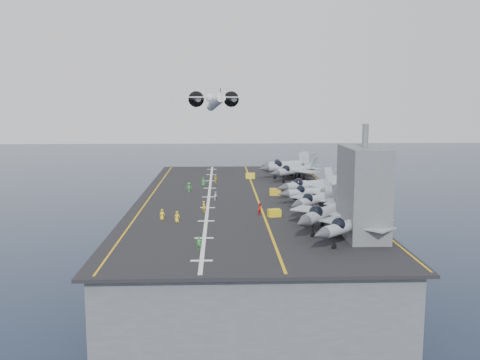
{
  "coord_description": "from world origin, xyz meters",
  "views": [
    {
      "loc": [
        -3.82,
        -98.61,
        28.53
      ],
      "look_at": [
        0.0,
        4.0,
        13.0
      ],
      "focal_mm": 40.0,
      "sensor_mm": 36.0,
      "label": 1
    }
  ],
  "objects_px": {
    "transport_plane": "(216,102)",
    "island_superstructure": "(364,181)",
    "tow_cart_a": "(274,213)",
    "fighter_jet_0": "(353,223)"
  },
  "relations": [
    {
      "from": "tow_cart_a",
      "to": "transport_plane",
      "type": "bearing_deg",
      "value": 97.85
    },
    {
      "from": "fighter_jet_0",
      "to": "tow_cart_a",
      "type": "xyz_separation_m",
      "value": [
        -8.42,
        15.57,
        -1.92
      ]
    },
    {
      "from": "island_superstructure",
      "to": "fighter_jet_0",
      "type": "distance_m",
      "value": 6.08
    },
    {
      "from": "island_superstructure",
      "to": "transport_plane",
      "type": "xyz_separation_m",
      "value": [
        -20.01,
        82.27,
        9.79
      ]
    },
    {
      "from": "tow_cart_a",
      "to": "fighter_jet_0",
      "type": "bearing_deg",
      "value": -61.62
    },
    {
      "from": "transport_plane",
      "to": "island_superstructure",
      "type": "bearing_deg",
      "value": -76.33
    },
    {
      "from": "island_superstructure",
      "to": "tow_cart_a",
      "type": "xyz_separation_m",
      "value": [
        -10.42,
        12.76,
        -6.92
      ]
    },
    {
      "from": "tow_cart_a",
      "to": "transport_plane",
      "type": "relative_size",
      "value": 0.08
    },
    {
      "from": "island_superstructure",
      "to": "tow_cart_a",
      "type": "distance_m",
      "value": 17.87
    },
    {
      "from": "tow_cart_a",
      "to": "transport_plane",
      "type": "xyz_separation_m",
      "value": [
        -9.58,
        69.5,
        16.7
      ]
    }
  ]
}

